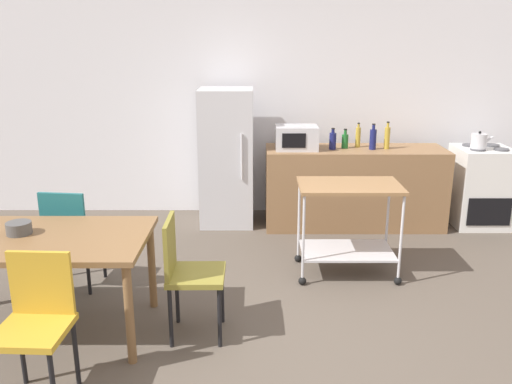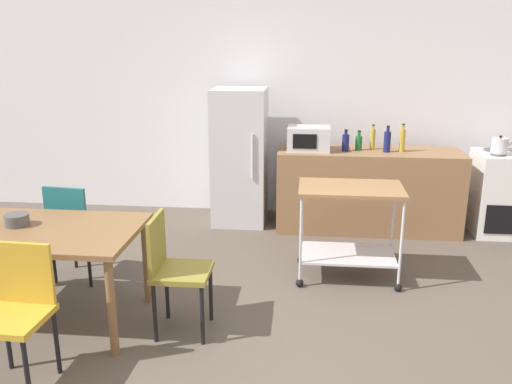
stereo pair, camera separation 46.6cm
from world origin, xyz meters
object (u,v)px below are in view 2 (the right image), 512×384
object	(u,v)px
dining_table	(37,239)
bottle_sparkling_water	(346,142)
chair_olive	(173,266)
chair_mustard	(17,307)
kitchen_cart	(349,217)
bottle_vinegar	(373,139)
fruit_bowl	(17,220)
stove_oven	(502,193)
bottle_hot_sauce	(387,141)
kettle	(500,145)
chair_teal	(74,225)
bottle_soda	(359,142)
refrigerator	(240,157)
bottle_wine	(402,140)
microwave	(309,139)

from	to	relation	value
dining_table	bottle_sparkling_water	size ratio (longest dim) A/B	6.35
chair_olive	chair_mustard	bearing A→B (deg)	130.65
kitchen_cart	bottle_vinegar	size ratio (longest dim) A/B	3.30
bottle_sparkling_water	fruit_bowl	xyz separation A→B (m)	(-2.53, -2.26, -0.21)
stove_oven	fruit_bowl	size ratio (longest dim) A/B	5.24
bottle_hot_sauce	kettle	size ratio (longest dim) A/B	1.19
chair_teal	bottle_hot_sauce	world-z (taller)	bottle_hot_sauce
chair_mustard	bottle_soda	world-z (taller)	bottle_soda
chair_olive	bottle_sparkling_water	world-z (taller)	bottle_sparkling_water
refrigerator	fruit_bowl	world-z (taller)	refrigerator
refrigerator	kitchen_cart	bearing A→B (deg)	-50.76
chair_olive	chair_mustard	world-z (taller)	same
chair_teal	bottle_wine	distance (m)	3.46
fruit_bowl	microwave	bearing A→B (deg)	46.62
chair_teal	chair_mustard	size ratio (longest dim) A/B	1.00
dining_table	refrigerator	size ratio (longest dim) A/B	0.97
bottle_wine	bottle_soda	bearing A→B (deg)	175.44
chair_olive	stove_oven	distance (m)	3.89
bottle_hot_sauce	bottle_wine	size ratio (longest dim) A/B	0.94
stove_oven	fruit_bowl	xyz separation A→B (m)	(-4.25, -2.32, 0.34)
chair_olive	bottle_hot_sauce	bearing A→B (deg)	-37.73
dining_table	bottle_wine	size ratio (longest dim) A/B	4.95
bottle_soda	bottle_hot_sauce	bearing A→B (deg)	-13.13
bottle_hot_sauce	bottle_soda	bearing A→B (deg)	166.87
bottle_wine	chair_teal	bearing A→B (deg)	-151.85
chair_teal	kitchen_cart	size ratio (longest dim) A/B	0.98
microwave	chair_olive	bearing A→B (deg)	-111.79
fruit_bowl	refrigerator	bearing A→B (deg)	60.62
kettle	microwave	bearing A→B (deg)	178.98
bottle_soda	microwave	bearing A→B (deg)	-173.18
chair_olive	kettle	xyz separation A→B (m)	(2.94, 2.30, 0.48)
chair_mustard	kitchen_cart	size ratio (longest dim) A/B	0.98
bottle_wine	chair_olive	bearing A→B (deg)	-129.35
bottle_hot_sauce	kettle	bearing A→B (deg)	-1.59
dining_table	chair_teal	size ratio (longest dim) A/B	1.69
chair_olive	fruit_bowl	xyz separation A→B (m)	(-1.19, 0.09, 0.28)
kitchen_cart	chair_olive	bearing A→B (deg)	-141.11
chair_mustard	kitchen_cart	world-z (taller)	chair_mustard
kitchen_cart	kettle	distance (m)	2.09
bottle_sparkling_water	bottle_wine	size ratio (longest dim) A/B	0.78
bottle_sparkling_water	chair_olive	bearing A→B (deg)	-119.71
chair_olive	bottle_sparkling_water	distance (m)	2.74
chair_mustard	bottle_vinegar	bearing A→B (deg)	55.10
bottle_sparkling_water	chair_teal	bearing A→B (deg)	-146.64
microwave	bottle_hot_sauce	bearing A→B (deg)	-0.24
chair_teal	kettle	distance (m)	4.33
bottle_soda	bottle_vinegar	distance (m)	0.17
kitchen_cart	kettle	world-z (taller)	kettle
chair_teal	chair_mustard	xyz separation A→B (m)	(0.28, -1.45, 0.00)
kettle	bottle_hot_sauce	bearing A→B (deg)	178.41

